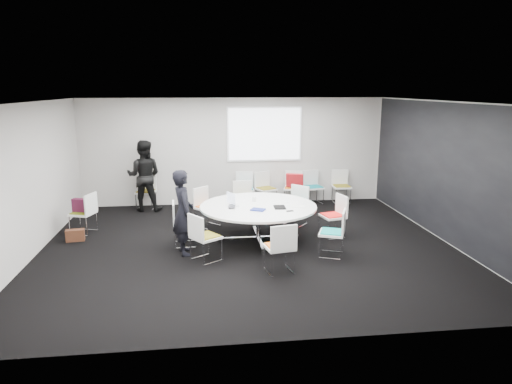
{
  "coord_description": "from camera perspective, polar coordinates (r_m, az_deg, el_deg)",
  "views": [
    {
      "loc": [
        -0.88,
        -8.49,
        3.06
      ],
      "look_at": [
        0.2,
        0.4,
        1.0
      ],
      "focal_mm": 32.0,
      "sensor_mm": 36.0,
      "label": 1
    }
  ],
  "objects": [
    {
      "name": "chair_back_c",
      "position": [
        12.21,
        4.62,
        -0.28
      ],
      "size": [
        0.57,
        0.56,
        0.88
      ],
      "rotation": [
        0.0,
        0.0,
        2.85
      ],
      "color": "silver",
      "rests_on": "ground"
    },
    {
      "name": "chair_person_back",
      "position": [
        12.07,
        -13.56,
        -0.75
      ],
      "size": [
        0.54,
        0.53,
        0.88
      ],
      "rotation": [
        0.0,
        0.0,
        2.94
      ],
      "color": "silver",
      "rests_on": "ground"
    },
    {
      "name": "chair_back_d",
      "position": [
        12.35,
        7.16,
        -0.19
      ],
      "size": [
        0.54,
        0.54,
        0.88
      ],
      "rotation": [
        0.0,
        0.0,
        3.36
      ],
      "color": "silver",
      "rests_on": "ground"
    },
    {
      "name": "chair_ring_h",
      "position": [
        8.59,
        9.5,
        -6.14
      ],
      "size": [
        0.59,
        0.6,
        0.88
      ],
      "rotation": [
        0.0,
        0.0,
        7.47
      ],
      "color": "silver",
      "rests_on": "ground"
    },
    {
      "name": "person_back",
      "position": [
        11.78,
        -13.82,
        1.99
      ],
      "size": [
        0.94,
        0.77,
        1.79
      ],
      "primitive_type": "imported",
      "rotation": [
        0.0,
        0.0,
        3.03
      ],
      "color": "black",
      "rests_on": "ground"
    },
    {
      "name": "chair_spare_left",
      "position": [
        10.43,
        -20.69,
        -3.4
      ],
      "size": [
        0.57,
        0.58,
        0.88
      ],
      "rotation": [
        0.0,
        0.0,
        1.25
      ],
      "color": "silver",
      "rests_on": "ground"
    },
    {
      "name": "chair_ring_f",
      "position": [
        8.3,
        -6.34,
        -6.74
      ],
      "size": [
        0.63,
        0.63,
        0.88
      ],
      "rotation": [
        0.0,
        0.0,
        5.32
      ],
      "color": "silver",
      "rests_on": "ground"
    },
    {
      "name": "chair_ring_b",
      "position": [
        10.41,
        4.96,
        -2.61
      ],
      "size": [
        0.64,
        0.64,
        0.88
      ],
      "rotation": [
        0.0,
        0.0,
        2.42
      ],
      "color": "silver",
      "rests_on": "ground"
    },
    {
      "name": "tablet_folio",
      "position": [
        8.86,
        0.25,
        -2.21
      ],
      "size": [
        0.32,
        0.3,
        0.03
      ],
      "primitive_type": "cube",
      "rotation": [
        0.0,
        0.0,
        -0.48
      ],
      "color": "navy",
      "rests_on": "conference_table"
    },
    {
      "name": "chair_back_e",
      "position": [
        12.56,
        10.6,
        -0.09
      ],
      "size": [
        0.47,
        0.46,
        0.88
      ],
      "rotation": [
        0.0,
        0.0,
        3.11
      ],
      "color": "silver",
      "rests_on": "ground"
    },
    {
      "name": "chair_ring_a",
      "position": [
        9.68,
        9.59,
        -3.95
      ],
      "size": [
        0.54,
        0.55,
        0.88
      ],
      "rotation": [
        0.0,
        0.0,
        1.81
      ],
      "color": "silver",
      "rests_on": "ground"
    },
    {
      "name": "conference_table",
      "position": [
        9.27,
        0.28,
        -2.74
      ],
      "size": [
        2.36,
        2.36,
        0.73
      ],
      "color": "silver",
      "rests_on": "ground"
    },
    {
      "name": "red_jacket",
      "position": [
        11.9,
        4.85,
        1.46
      ],
      "size": [
        0.47,
        0.3,
        0.36
      ],
      "primitive_type": "cube",
      "rotation": [
        0.17,
        0.0,
        -0.36
      ],
      "color": "#AD151A",
      "rests_on": "chair_back_c"
    },
    {
      "name": "phone",
      "position": [
        8.82,
        4.25,
        -2.38
      ],
      "size": [
        0.15,
        0.1,
        0.01
      ],
      "primitive_type": "cube",
      "rotation": [
        0.0,
        0.0,
        0.25
      ],
      "color": "black",
      "rests_on": "conference_table"
    },
    {
      "name": "laptop_lid",
      "position": [
        9.29,
        -3.14,
        -0.78
      ],
      "size": [
        0.16,
        0.27,
        0.22
      ],
      "primitive_type": "cube",
      "rotation": [
        0.0,
        0.0,
        2.07
      ],
      "color": "silver",
      "rests_on": "conference_table"
    },
    {
      "name": "chair_ring_g",
      "position": [
        7.76,
        2.95,
        -8.08
      ],
      "size": [
        0.53,
        0.52,
        0.88
      ],
      "rotation": [
        0.0,
        0.0,
        6.47
      ],
      "color": "silver",
      "rests_on": "ground"
    },
    {
      "name": "maroon_bag",
      "position": [
        10.35,
        -20.92,
        -1.56
      ],
      "size": [
        0.42,
        0.25,
        0.28
      ],
      "primitive_type": "cube",
      "rotation": [
        0.0,
        0.0,
        -0.3
      ],
      "color": "#441228",
      "rests_on": "chair_spare_left"
    },
    {
      "name": "chair_ring_e",
      "position": [
        9.14,
        -8.94,
        -4.94
      ],
      "size": [
        0.47,
        0.48,
        0.88
      ],
      "rotation": [
        0.0,
        0.0,
        4.77
      ],
      "color": "silver",
      "rests_on": "ground"
    },
    {
      "name": "chair_back_a",
      "position": [
        12.04,
        -1.39,
        -0.43
      ],
      "size": [
        0.47,
        0.46,
        0.88
      ],
      "rotation": [
        0.0,
        0.0,
        3.11
      ],
      "color": "silver",
      "rests_on": "ground"
    },
    {
      "name": "papers_front",
      "position": [
        9.19,
        5.2,
        -1.78
      ],
      "size": [
        0.35,
        0.29,
        0.0
      ],
      "primitive_type": "cube",
      "rotation": [
        0.0,
        0.0,
        -0.31
      ],
      "color": "silver",
      "rests_on": "conference_table"
    },
    {
      "name": "brown_bag",
      "position": [
        10.02,
        -21.66,
        -5.05
      ],
      "size": [
        0.38,
        0.21,
        0.24
      ],
      "primitive_type": "cube",
      "rotation": [
        0.0,
        0.0,
        0.14
      ],
      "color": "#482617",
      "rests_on": "ground"
    },
    {
      "name": "chair_ring_d",
      "position": [
        10.28,
        -6.1,
        -2.84
      ],
      "size": [
        0.64,
        0.64,
        0.88
      ],
      "rotation": [
        0.0,
        0.0,
        3.92
      ],
      "color": "silver",
      "rests_on": "ground"
    },
    {
      "name": "chair_back_b",
      "position": [
        12.06,
        1.24,
        -0.4
      ],
      "size": [
        0.6,
        0.59,
        0.88
      ],
      "rotation": [
        0.0,
        0.0,
        3.55
      ],
      "color": "silver",
      "rests_on": "ground"
    },
    {
      "name": "notebook_black",
      "position": [
        9.06,
        2.98,
        -1.91
      ],
      "size": [
        0.23,
        0.31,
        0.02
      ],
      "primitive_type": "cube",
      "rotation": [
        0.0,
        0.0,
        -0.04
      ],
      "color": "black",
      "rests_on": "conference_table"
    },
    {
      "name": "laptop",
      "position": [
        9.1,
        -2.74,
        -1.81
      ],
      "size": [
        0.25,
        0.35,
        0.03
      ],
      "primitive_type": "imported",
      "rotation": [
        0.0,
        0.0,
        1.45
      ],
      "color": "#333338",
      "rests_on": "conference_table"
    },
    {
      "name": "projection_screen",
      "position": [
        12.13,
        1.08,
        7.22
      ],
      "size": [
        1.9,
        0.03,
        1.35
      ],
      "primitive_type": "cube",
      "color": "white",
      "rests_on": "room_shell"
    },
    {
      "name": "person_main",
      "position": [
        8.55,
        -9.08,
        -2.53
      ],
      "size": [
        0.5,
        0.65,
        1.6
      ],
      "primitive_type": "imported",
      "rotation": [
        0.0,
        0.0,
        1.78
      ],
      "color": "black",
      "rests_on": "ground"
    },
    {
      "name": "cup",
      "position": [
        9.54,
        -0.24,
        -0.9
      ],
      "size": [
        0.08,
        0.08,
        0.09
      ],
      "primitive_type": "cylinder",
      "color": "white",
      "rests_on": "conference_table"
    },
    {
      "name": "room_shell",
      "position": [
        8.71,
        -0.37,
        1.96
      ],
      "size": [
        8.08,
        7.08,
        2.88
      ],
      "color": "black",
      "rests_on": "ground"
    },
    {
      "name": "papers_right",
      "position": [
        9.46,
        3.09,
        -1.32
      ],
      "size": [
        0.36,
        0.32,
        0.0
      ],
      "primitive_type": "cube",
      "rotation": [
        0.0,
        0.0,
        0.44
      ],
      "color": "silver",
      "rests_on": "conference_table"
    },
    {
      "name": "chair_ring_c",
      "position": [
        10.87,
        -1.53,
        -1.89
      ],
      "size": [
        0.5,
        0.49,
        0.88
      ],
      "rotation": [
        0.0,
        0.0,
        3.23
      ],
      "color": "silver",
      "rests_on": "ground"
    }
  ]
}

